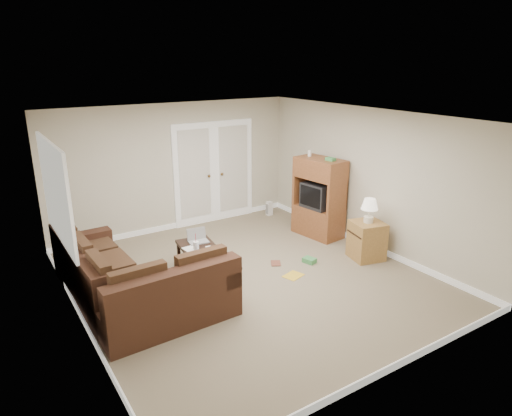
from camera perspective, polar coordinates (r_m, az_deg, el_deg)
floor at (r=7.23m, az=-0.85°, el=-8.84°), size 5.50×5.50×0.00m
ceiling at (r=6.49m, az=-0.95°, el=11.24°), size 5.00×5.50×0.02m
wall_left at (r=5.91m, az=-21.98°, el=-3.35°), size 0.02×5.50×2.50m
wall_right at (r=8.30m, az=13.94°, el=3.44°), size 0.02×5.50×2.50m
wall_back at (r=9.13m, az=-10.11°, el=5.01°), size 5.00×0.02×2.50m
wall_front at (r=4.81m, az=16.89°, el=-7.69°), size 5.00×0.02×2.50m
baseboards at (r=7.21m, az=-0.85°, el=-8.49°), size 5.00×5.50×0.10m
french_doors at (r=9.49m, az=-5.22°, el=4.39°), size 1.80×0.05×2.13m
window_left at (r=6.76m, az=-23.71°, el=1.76°), size 0.05×1.92×1.42m
sectional_sofa at (r=6.59m, az=-15.60°, el=-9.18°), size 1.93×2.77×0.85m
coffee_table at (r=7.33m, az=-6.83°, el=-6.48°), size 0.68×1.14×0.74m
tv_armoire at (r=8.79m, az=7.86°, el=1.35°), size 0.64×1.01×1.63m
side_cabinet at (r=8.01m, az=13.71°, el=-3.58°), size 0.61×0.61×1.07m
space_heater at (r=10.01m, az=1.69°, el=-0.05°), size 0.13×0.12×0.31m
floor_magazine at (r=7.34m, az=4.68°, el=-8.42°), size 0.37×0.32×0.01m
floor_greenbox at (r=7.80m, az=6.69°, el=-6.51°), size 0.20×0.24×0.08m
floor_book at (r=7.73m, az=1.89°, el=-6.92°), size 0.25×0.27×0.02m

